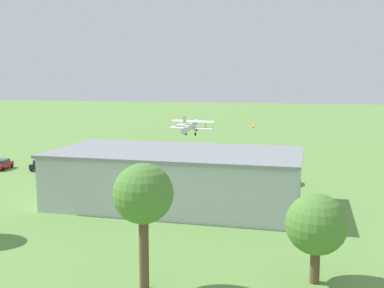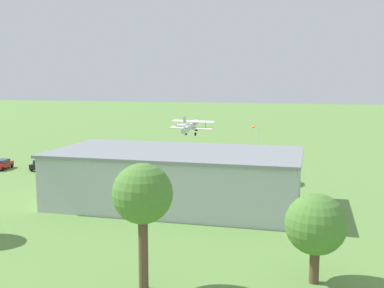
{
  "view_description": "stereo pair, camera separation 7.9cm",
  "coord_description": "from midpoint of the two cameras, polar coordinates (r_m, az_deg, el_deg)",
  "views": [
    {
      "loc": [
        -17.6,
        90.42,
        14.64
      ],
      "look_at": [
        1.57,
        14.96,
        3.93
      ],
      "focal_mm": 44.41,
      "sensor_mm": 36.0,
      "label": 1
    },
    {
      "loc": [
        -17.68,
        90.4,
        14.64
      ],
      "look_at": [
        1.57,
        14.96,
        3.93
      ],
      "focal_mm": 44.41,
      "sensor_mm": 36.0,
      "label": 2
    }
  ],
  "objects": [
    {
      "name": "ground_plane",
      "position": [
        93.27,
        3.23,
        -1.21
      ],
      "size": [
        400.0,
        400.0,
        0.0
      ],
      "primitive_type": "plane",
      "color": "#608C42"
    },
    {
      "name": "hangar",
      "position": [
        55.48,
        -1.86,
        -4.06
      ],
      "size": [
        28.67,
        14.68,
        6.41
      ],
      "color": "#B7BCC6",
      "rests_on": "ground_plane"
    },
    {
      "name": "biplane",
      "position": [
        88.06,
        -0.14,
        2.15
      ],
      "size": [
        8.63,
        7.06,
        4.02
      ],
      "color": "silver"
    },
    {
      "name": "car_white",
      "position": [
        68.19,
        11.68,
        -4.05
      ],
      "size": [
        2.33,
        4.14,
        1.52
      ],
      "color": "white",
      "rests_on": "ground_plane"
    },
    {
      "name": "car_orange",
      "position": [
        74.0,
        -8.9,
        -3.02
      ],
      "size": [
        2.35,
        4.24,
        1.59
      ],
      "color": "orange",
      "rests_on": "ground_plane"
    },
    {
      "name": "car_grey",
      "position": [
        75.51,
        -13.79,
        -2.9
      ],
      "size": [
        2.34,
        4.29,
        1.73
      ],
      "color": "slate",
      "rests_on": "ground_plane"
    },
    {
      "name": "car_black",
      "position": [
        80.75,
        -17.61,
        -2.36
      ],
      "size": [
        2.19,
        4.16,
        1.69
      ],
      "color": "black",
      "rests_on": "ground_plane"
    },
    {
      "name": "car_red",
      "position": [
        83.46,
        -21.81,
        -2.26
      ],
      "size": [
        2.42,
        4.45,
        1.6
      ],
      "color": "red",
      "rests_on": "ground_plane"
    },
    {
      "name": "person_watching_takeoff",
      "position": [
        72.09,
        4.17,
        -3.3
      ],
      "size": [
        0.54,
        0.54,
        1.53
      ],
      "color": "#B23333",
      "rests_on": "ground_plane"
    },
    {
      "name": "person_at_fence_line",
      "position": [
        70.39,
        6.21,
        -3.48
      ],
      "size": [
        0.53,
        0.53,
        1.77
      ],
      "color": "#B23333",
      "rests_on": "ground_plane"
    },
    {
      "name": "person_near_hangar_door",
      "position": [
        76.56,
        -3.37,
        -2.52
      ],
      "size": [
        0.5,
        0.5,
        1.79
      ],
      "color": "beige",
      "rests_on": "ground_plane"
    },
    {
      "name": "person_beside_truck",
      "position": [
        71.58,
        9.06,
        -3.39
      ],
      "size": [
        0.53,
        0.53,
        1.67
      ],
      "color": "#B23333",
      "rests_on": "ground_plane"
    },
    {
      "name": "tree_behind_hangar_left",
      "position": [
        35.38,
        14.7,
        -9.36
      ],
      "size": [
        4.41,
        4.41,
        6.6
      ],
      "color": "brown",
      "rests_on": "ground_plane"
    },
    {
      "name": "tree_behind_hangar_right",
      "position": [
        32.74,
        -5.9,
        -6.17
      ],
      "size": [
        4.19,
        4.19,
        8.98
      ],
      "color": "brown",
      "rests_on": "ground_plane"
    },
    {
      "name": "windsock",
      "position": [
        91.27,
        7.6,
        1.8
      ],
      "size": [
        1.26,
        1.43,
        5.87
      ],
      "color": "silver",
      "rests_on": "ground_plane"
    }
  ]
}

